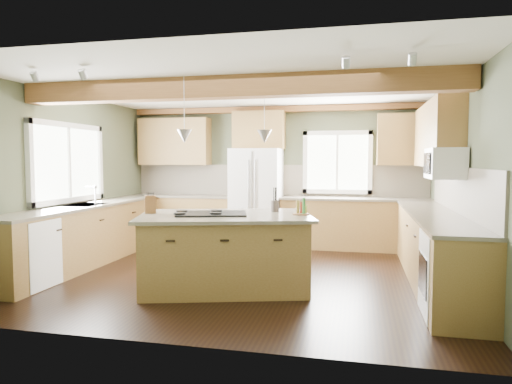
# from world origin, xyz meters

# --- Properties ---
(floor) EXTENTS (5.60, 5.60, 0.00)m
(floor) POSITION_xyz_m (0.00, 0.00, 0.00)
(floor) COLOR black
(floor) RESTS_ON ground
(ceiling) EXTENTS (5.60, 5.60, 0.00)m
(ceiling) POSITION_xyz_m (0.00, 0.00, 2.60)
(ceiling) COLOR silver
(ceiling) RESTS_ON wall_back
(wall_back) EXTENTS (5.60, 0.00, 5.60)m
(wall_back) POSITION_xyz_m (0.00, 2.50, 1.30)
(wall_back) COLOR #484E37
(wall_back) RESTS_ON ground
(wall_left) EXTENTS (0.00, 5.00, 5.00)m
(wall_left) POSITION_xyz_m (-2.80, 0.00, 1.30)
(wall_left) COLOR #484E37
(wall_left) RESTS_ON ground
(wall_right) EXTENTS (0.00, 5.00, 5.00)m
(wall_right) POSITION_xyz_m (2.80, 0.00, 1.30)
(wall_right) COLOR #484E37
(wall_right) RESTS_ON ground
(ceiling_beam) EXTENTS (5.55, 0.26, 0.26)m
(ceiling_beam) POSITION_xyz_m (0.00, -0.69, 2.47)
(ceiling_beam) COLOR brown
(ceiling_beam) RESTS_ON ceiling
(soffit_trim) EXTENTS (5.55, 0.20, 0.10)m
(soffit_trim) POSITION_xyz_m (0.00, 2.40, 2.54)
(soffit_trim) COLOR brown
(soffit_trim) RESTS_ON ceiling
(backsplash_back) EXTENTS (5.58, 0.03, 0.58)m
(backsplash_back) POSITION_xyz_m (0.00, 2.48, 1.21)
(backsplash_back) COLOR brown
(backsplash_back) RESTS_ON wall_back
(backsplash_right) EXTENTS (0.03, 3.70, 0.58)m
(backsplash_right) POSITION_xyz_m (2.78, 0.05, 1.21)
(backsplash_right) COLOR brown
(backsplash_right) RESTS_ON wall_right
(base_cab_back_left) EXTENTS (2.02, 0.60, 0.88)m
(base_cab_back_left) POSITION_xyz_m (-1.79, 2.20, 0.44)
(base_cab_back_left) COLOR brown
(base_cab_back_left) RESTS_ON floor
(counter_back_left) EXTENTS (2.06, 0.64, 0.04)m
(counter_back_left) POSITION_xyz_m (-1.79, 2.20, 0.90)
(counter_back_left) COLOR #4F473A
(counter_back_left) RESTS_ON base_cab_back_left
(base_cab_back_right) EXTENTS (2.62, 0.60, 0.88)m
(base_cab_back_right) POSITION_xyz_m (1.49, 2.20, 0.44)
(base_cab_back_right) COLOR brown
(base_cab_back_right) RESTS_ON floor
(counter_back_right) EXTENTS (2.66, 0.64, 0.04)m
(counter_back_right) POSITION_xyz_m (1.49, 2.20, 0.90)
(counter_back_right) COLOR #4F473A
(counter_back_right) RESTS_ON base_cab_back_right
(base_cab_left) EXTENTS (0.60, 3.70, 0.88)m
(base_cab_left) POSITION_xyz_m (-2.50, 0.05, 0.44)
(base_cab_left) COLOR brown
(base_cab_left) RESTS_ON floor
(counter_left) EXTENTS (0.64, 3.74, 0.04)m
(counter_left) POSITION_xyz_m (-2.50, 0.05, 0.90)
(counter_left) COLOR #4F473A
(counter_left) RESTS_ON base_cab_left
(base_cab_right) EXTENTS (0.60, 3.70, 0.88)m
(base_cab_right) POSITION_xyz_m (2.50, 0.05, 0.44)
(base_cab_right) COLOR brown
(base_cab_right) RESTS_ON floor
(counter_right) EXTENTS (0.64, 3.74, 0.04)m
(counter_right) POSITION_xyz_m (2.50, 0.05, 0.90)
(counter_right) COLOR #4F473A
(counter_right) RESTS_ON base_cab_right
(upper_cab_back_left) EXTENTS (1.40, 0.35, 0.90)m
(upper_cab_back_left) POSITION_xyz_m (-1.99, 2.33, 1.95)
(upper_cab_back_left) COLOR brown
(upper_cab_back_left) RESTS_ON wall_back
(upper_cab_over_fridge) EXTENTS (0.96, 0.35, 0.70)m
(upper_cab_over_fridge) POSITION_xyz_m (-0.30, 2.33, 2.15)
(upper_cab_over_fridge) COLOR brown
(upper_cab_over_fridge) RESTS_ON wall_back
(upper_cab_right) EXTENTS (0.35, 2.20, 0.90)m
(upper_cab_right) POSITION_xyz_m (2.62, 0.90, 1.95)
(upper_cab_right) COLOR brown
(upper_cab_right) RESTS_ON wall_right
(upper_cab_back_corner) EXTENTS (0.90, 0.35, 0.90)m
(upper_cab_back_corner) POSITION_xyz_m (2.30, 2.33, 1.95)
(upper_cab_back_corner) COLOR brown
(upper_cab_back_corner) RESTS_ON wall_back
(window_left) EXTENTS (0.04, 1.60, 1.05)m
(window_left) POSITION_xyz_m (-2.78, 0.05, 1.55)
(window_left) COLOR white
(window_left) RESTS_ON wall_left
(window_back) EXTENTS (1.10, 0.04, 1.00)m
(window_back) POSITION_xyz_m (1.15, 2.48, 1.55)
(window_back) COLOR white
(window_back) RESTS_ON wall_back
(sink) EXTENTS (0.50, 0.65, 0.03)m
(sink) POSITION_xyz_m (-2.50, 0.05, 0.91)
(sink) COLOR #262628
(sink) RESTS_ON counter_left
(faucet) EXTENTS (0.02, 0.02, 0.28)m
(faucet) POSITION_xyz_m (-2.32, 0.05, 1.05)
(faucet) COLOR #B2B2B7
(faucet) RESTS_ON sink
(dishwasher) EXTENTS (0.60, 0.60, 0.84)m
(dishwasher) POSITION_xyz_m (-2.49, -1.25, 0.43)
(dishwasher) COLOR white
(dishwasher) RESTS_ON floor
(oven) EXTENTS (0.60, 0.72, 0.84)m
(oven) POSITION_xyz_m (2.49, -1.25, 0.43)
(oven) COLOR white
(oven) RESTS_ON floor
(microwave) EXTENTS (0.40, 0.70, 0.38)m
(microwave) POSITION_xyz_m (2.58, -0.05, 1.55)
(microwave) COLOR white
(microwave) RESTS_ON wall_right
(pendant_left) EXTENTS (0.18, 0.18, 0.16)m
(pendant_left) POSITION_xyz_m (-0.54, -0.83, 1.88)
(pendant_left) COLOR #B2B2B7
(pendant_left) RESTS_ON ceiling
(pendant_right) EXTENTS (0.18, 0.18, 0.16)m
(pendant_right) POSITION_xyz_m (0.40, -0.56, 1.88)
(pendant_right) COLOR #B2B2B7
(pendant_right) RESTS_ON ceiling
(refrigerator) EXTENTS (0.90, 0.74, 1.80)m
(refrigerator) POSITION_xyz_m (-0.30, 2.12, 0.90)
(refrigerator) COLOR white
(refrigerator) RESTS_ON floor
(island) EXTENTS (2.20, 1.68, 0.88)m
(island) POSITION_xyz_m (-0.07, -0.69, 0.44)
(island) COLOR brown
(island) RESTS_ON floor
(island_top) EXTENTS (2.37, 1.84, 0.04)m
(island_top) POSITION_xyz_m (-0.07, -0.69, 0.90)
(island_top) COLOR #4F473A
(island_top) RESTS_ON island
(cooktop) EXTENTS (0.97, 0.77, 0.02)m
(cooktop) POSITION_xyz_m (-0.23, -0.74, 0.93)
(cooktop) COLOR black
(cooktop) RESTS_ON island_top
(knife_block) EXTENTS (0.17, 0.15, 0.22)m
(knife_block) POSITION_xyz_m (-1.02, -0.79, 1.03)
(knife_block) COLOR brown
(knife_block) RESTS_ON island_top
(utensil_crock) EXTENTS (0.11, 0.11, 0.14)m
(utensil_crock) POSITION_xyz_m (0.48, -0.26, 0.99)
(utensil_crock) COLOR #443C37
(utensil_crock) RESTS_ON island_top
(bottle_tray) EXTENTS (0.22, 0.22, 0.20)m
(bottle_tray) POSITION_xyz_m (0.85, -0.49, 1.02)
(bottle_tray) COLOR brown
(bottle_tray) RESTS_ON island_top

